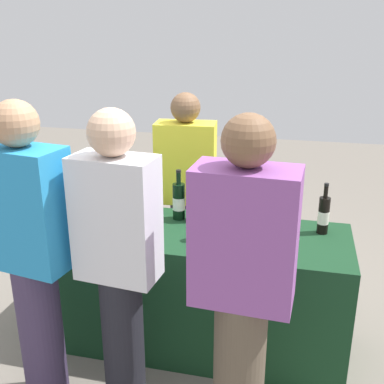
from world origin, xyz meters
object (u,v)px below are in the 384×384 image
wine_bottle_0 (179,201)px  server_pouring (186,192)px  guest_0 (31,252)px  wine_glass_0 (114,220)px  wine_glass_1 (197,225)px  wine_glass_2 (279,232)px  wine_bottle_1 (192,204)px  wine_bottle_3 (324,215)px  wine_bottle_2 (266,210)px  guest_1 (119,261)px  ice_bucket (91,205)px  guest_2 (242,286)px

wine_bottle_0 → server_pouring: 0.41m
server_pouring → guest_0: guest_0 is taller
server_pouring → guest_0: size_ratio=0.93×
wine_bottle_0 → wine_glass_0: wine_bottle_0 is taller
wine_glass_1 → wine_glass_2: (0.46, 0.00, 0.00)m
wine_bottle_0 → wine_bottle_1: bearing=-8.4°
wine_bottle_3 → wine_bottle_2: bearing=177.6°
wine_bottle_3 → guest_1: guest_1 is taller
wine_glass_0 → server_pouring: size_ratio=0.08×
wine_bottle_3 → guest_0: 1.65m
wine_bottle_3 → server_pouring: bearing=156.4°
wine_glass_2 → guest_0: bearing=-155.5°
guest_1 → wine_glass_0: bearing=120.6°
wine_bottle_0 → ice_bucket: bearing=-162.2°
wine_glass_2 → ice_bucket: ice_bucket is taller
wine_bottle_2 → wine_glass_1: (-0.36, -0.29, -0.01)m
wine_bottle_2 → guest_0: 1.37m
guest_0 → wine_glass_1: bearing=46.0°
wine_bottle_1 → server_pouring: server_pouring is taller
wine_glass_1 → ice_bucket: 0.72m
wine_bottle_0 → wine_bottle_3: bearing=-0.9°
wine_glass_1 → server_pouring: size_ratio=0.09×
wine_bottle_3 → wine_glass_2: (-0.24, -0.27, -0.02)m
wine_glass_2 → guest_2: guest_2 is taller
wine_glass_0 → ice_bucket: ice_bucket is taller
wine_glass_0 → wine_glass_1: 0.50m
wine_bottle_1 → guest_0: (-0.63, -0.82, -0.01)m
server_pouring → wine_bottle_0: bearing=92.3°
wine_bottle_1 → ice_bucket: bearing=-165.8°
wine_bottle_0 → ice_bucket: size_ratio=1.50×
guest_0 → guest_1: guest_0 is taller
wine_glass_2 → ice_bucket: 1.18m
wine_glass_2 → server_pouring: bearing=135.8°
wine_bottle_1 → ice_bucket: 0.64m
ice_bucket → guest_1: bearing=-55.3°
wine_bottle_0 → guest_2: size_ratio=0.20×
wine_bottle_1 → wine_bottle_2: size_ratio=1.00×
wine_bottle_0 → guest_2: (0.53, -0.90, -0.03)m
wine_bottle_2 → guest_2: guest_2 is taller
guest_1 → wine_bottle_1: bearing=83.3°
guest_0 → server_pouring: bearing=77.5°
wine_glass_2 → guest_1: guest_1 is taller
wine_glass_1 → ice_bucket: ice_bucket is taller
guest_0 → wine_bottle_2: bearing=46.5°
ice_bucket → wine_bottle_2: bearing=8.9°
wine_glass_0 → guest_2: guest_2 is taller
wine_bottle_2 → guest_2: 0.90m
guest_1 → guest_0: bearing=-171.8°
wine_bottle_1 → guest_1: bearing=-102.4°
guest_2 → wine_bottle_2: bearing=91.8°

